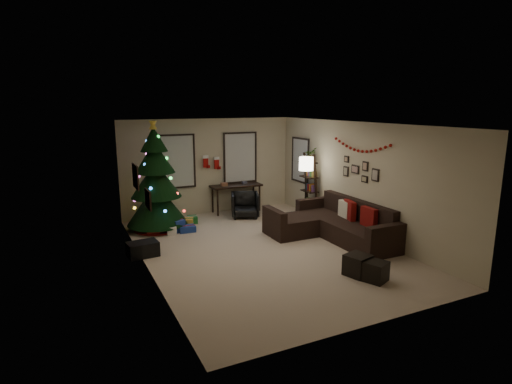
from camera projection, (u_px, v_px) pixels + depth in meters
floor at (264, 249)px, 9.04m from camera, size 7.00×7.00×0.00m
ceiling at (264, 124)px, 8.47m from camera, size 7.00×7.00×0.00m
wall_back at (209, 166)px, 11.85m from camera, size 5.00×0.00×5.00m
wall_front at (378, 235)px, 5.67m from camera, size 5.00×0.00×5.00m
wall_left at (144, 200)px, 7.70m from camera, size 0.00×7.00×7.00m
wall_right at (358, 179)px, 9.81m from camera, size 0.00×7.00×7.00m
window_back_left at (177, 162)px, 11.38m from camera, size 1.05×0.06×1.50m
window_back_right at (240, 158)px, 12.18m from camera, size 1.05×0.06×1.50m
window_right_wall at (301, 160)px, 12.02m from camera, size 0.06×0.90×1.30m
christmas_tree at (156, 184)px, 10.27m from camera, size 1.51×1.51×2.80m
presents at (171, 226)px, 10.34m from camera, size 1.50×1.01×0.30m
sofa at (332, 225)px, 9.77m from camera, size 2.00×2.89×0.90m
pillow_red_a at (369, 218)px, 9.15m from camera, size 0.13×0.46×0.45m
pillow_red_b at (350, 211)px, 9.74m from camera, size 0.26×0.49×0.48m
pillow_cream at (344, 209)px, 9.92m from camera, size 0.15×0.41×0.40m
ottoman_near at (358, 265)px, 7.63m from camera, size 0.51×0.51×0.39m
ottoman_far at (375, 271)px, 7.39m from camera, size 0.50×0.50×0.36m
desk at (236, 188)px, 12.03m from camera, size 1.49×0.53×0.80m
desk_chair at (245, 205)px, 11.53m from camera, size 0.86×0.84×0.70m
bookshelf at (310, 187)px, 11.37m from camera, size 0.30×0.53×1.80m
potted_plant at (311, 153)px, 11.19m from camera, size 0.58×0.58×0.49m
floor_lamp at (306, 168)px, 10.82m from camera, size 0.37×0.37×1.75m
art_map at (135, 177)px, 8.46m from camera, size 0.04×0.60×0.50m
art_abstract at (148, 199)px, 7.43m from camera, size 0.04×0.45×0.35m
gallery at (360, 171)px, 9.69m from camera, size 0.03×1.25×0.54m
garland at (361, 146)px, 9.55m from camera, size 0.08×1.90×0.30m
stocking_left at (206, 161)px, 11.62m from camera, size 0.20×0.05×0.36m
stocking_right at (217, 163)px, 11.79m from camera, size 0.20×0.05×0.36m
storage_bin at (143, 249)px, 8.59m from camera, size 0.65×0.46×0.31m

